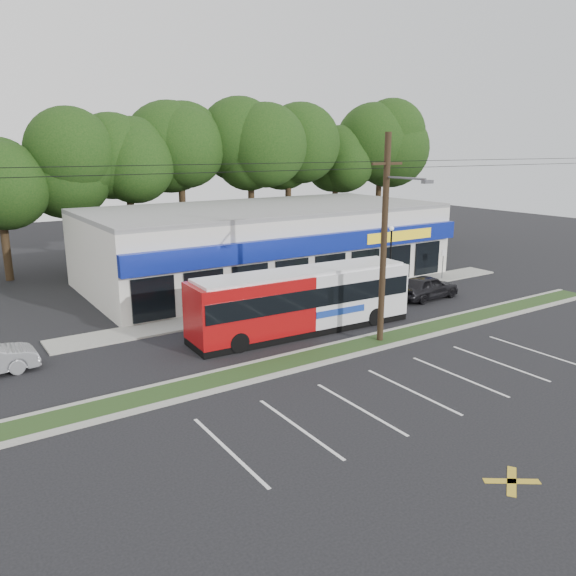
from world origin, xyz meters
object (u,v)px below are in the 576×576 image
(utility_pole, at_px, (383,233))
(pedestrian_a, at_px, (356,286))
(metrobus, at_px, (303,299))
(car_dark, at_px, (427,287))
(sign_post, at_px, (443,259))
(pedestrian_b, at_px, (368,279))
(lamp_post, at_px, (391,250))

(utility_pole, relative_size, pedestrian_a, 27.54)
(metrobus, distance_m, car_dark, 10.37)
(sign_post, distance_m, pedestrian_b, 7.23)
(utility_pole, distance_m, pedestrian_b, 10.62)
(utility_pole, distance_m, pedestrian_a, 9.17)
(utility_pole, distance_m, metrobus, 5.52)
(lamp_post, relative_size, pedestrian_b, 2.21)
(lamp_post, bearing_deg, car_dark, -88.54)
(metrobus, distance_m, pedestrian_a, 7.11)
(utility_pole, relative_size, lamp_post, 11.76)
(sign_post, relative_size, pedestrian_a, 1.23)
(metrobus, relative_size, pedestrian_a, 6.74)
(metrobus, bearing_deg, utility_pole, -57.90)
(lamp_post, bearing_deg, sign_post, -2.58)
(utility_pole, xyz_separation_m, lamp_post, (8.17, 7.87, -2.74))
(metrobus, height_order, car_dark, metrobus)
(pedestrian_a, xyz_separation_m, pedestrian_b, (1.68, 0.83, 0.05))
(utility_pole, height_order, car_dark, utility_pole)
(pedestrian_a, bearing_deg, utility_pole, 58.30)
(utility_pole, distance_m, car_dark, 10.52)
(metrobus, relative_size, car_dark, 2.70)
(utility_pole, xyz_separation_m, car_dark, (8.25, 4.57, -4.64))
(utility_pole, height_order, metrobus, utility_pole)
(utility_pole, xyz_separation_m, pedestrian_a, (4.28, 6.74, -4.51))
(lamp_post, relative_size, sign_post, 1.91)
(car_dark, height_order, pedestrian_a, pedestrian_a)
(sign_post, bearing_deg, pedestrian_a, -174.16)
(metrobus, xyz_separation_m, pedestrian_b, (7.99, 4.00, -0.77))
(utility_pole, bearing_deg, car_dark, 29.00)
(metrobus, bearing_deg, lamp_post, 25.41)
(pedestrian_a, bearing_deg, lamp_post, -163.01)
(lamp_post, bearing_deg, utility_pole, -136.05)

